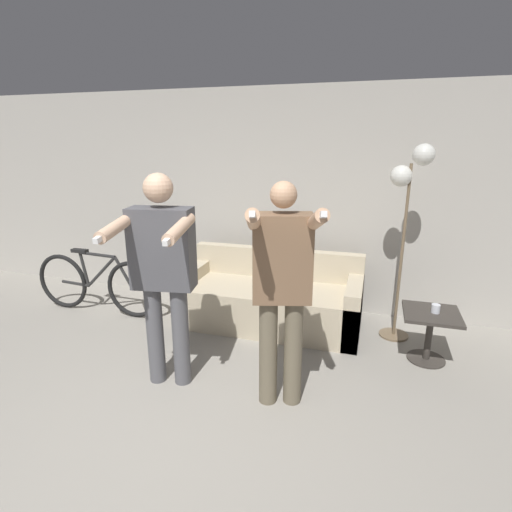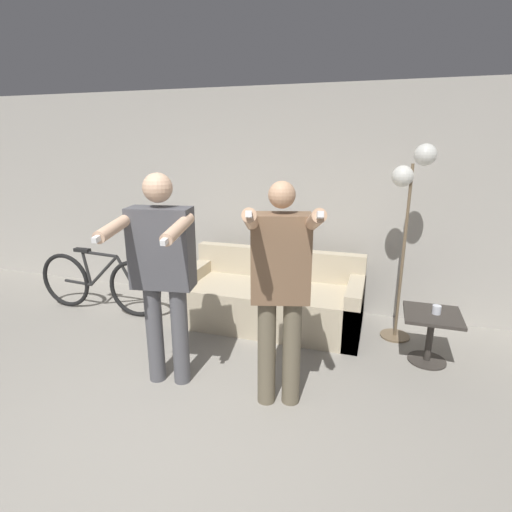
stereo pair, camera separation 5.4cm
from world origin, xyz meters
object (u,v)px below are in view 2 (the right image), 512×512
side_table (431,327)px  couch (271,301)px  cat (286,242)px  bicycle (99,283)px  floor_lamp (411,190)px  cup (437,310)px  person_left (162,266)px  person_right (280,283)px

side_table → couch: bearing=168.0°
couch → cat: 0.69m
side_table → bicycle: (-3.68, 0.05, 0.00)m
floor_lamp → side_table: (0.27, -0.43, -1.19)m
floor_lamp → bicycle: (-3.41, -0.38, -1.19)m
cup → bicycle: 3.71m
person_left → couch: bearing=59.6°
person_left → cup: (2.18, 1.02, -0.51)m
person_left → cat: 1.80m
person_left → side_table: 2.48m
couch → side_table: couch is taller
person_left → side_table: bearing=16.0°
person_left → cup: size_ratio=22.50×
bicycle → couch: bearing=8.2°
cat → floor_lamp: floor_lamp is taller
cat → floor_lamp: size_ratio=0.27×
person_right → side_table: bearing=25.1°
cat → bicycle: (-2.14, -0.62, -0.52)m
person_left → cup: bearing=15.8°
person_right → cup: size_ratio=22.07×
couch → bicycle: couch is taller
side_table → cup: bearing=3.3°
person_right → floor_lamp: size_ratio=0.88×
floor_lamp → side_table: bearing=-57.5°
cat → person_left: bearing=-110.0°
side_table → bicycle: bicycle is taller
couch → cat: size_ratio=3.75×
person_right → floor_lamp: floor_lamp is taller
couch → cup: (1.65, -0.34, 0.25)m
cup → person_right: bearing=-139.8°
cup → person_left: bearing=-154.9°
person_right → side_table: 1.69m
couch → floor_lamp: size_ratio=1.01×
person_left → cup: person_left is taller
couch → floor_lamp: (1.35, 0.08, 1.27)m
floor_lamp → cup: size_ratio=25.11×
person_right → couch: bearing=92.3°
person_left → bicycle: size_ratio=1.06×
couch → cat: cat is taller
person_right → cat: 1.73m
couch → person_left: size_ratio=1.12×
couch → cup: 1.71m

